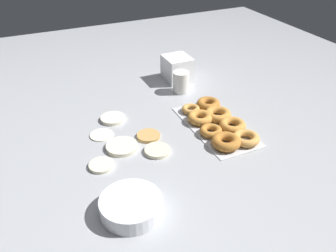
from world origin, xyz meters
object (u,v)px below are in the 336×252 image
pancake_4 (122,147)px  container_stack (177,69)px  pancake_2 (101,165)px  pancake_3 (113,118)px  paper_cup (181,82)px  donut_tray (218,123)px  pancake_0 (101,134)px  batter_bowl (131,206)px  pancake_1 (157,151)px  pancake_5 (149,136)px

pancake_4 → container_stack: container_stack is taller
pancake_2 → pancake_3: pancake_3 is taller
container_stack → paper_cup: size_ratio=1.37×
donut_tray → container_stack: container_stack is taller
donut_tray → container_stack: bearing=-5.6°
donut_tray → pancake_0: bearing=72.7°
pancake_3 → pancake_4: same height
batter_bowl → container_stack: 0.94m
batter_bowl → pancake_0: bearing=-4.0°
pancake_1 → pancake_3: size_ratio=0.93×
pancake_4 → paper_cup: (0.32, -0.41, 0.04)m
pancake_2 → paper_cup: bearing=-51.9°
pancake_1 → pancake_3: bearing=15.9°
batter_bowl → container_stack: size_ratio=1.34×
batter_bowl → pancake_3: bearing=-11.4°
pancake_3 → paper_cup: bearing=-73.1°
pancake_0 → batter_bowl: batter_bowl is taller
pancake_4 → pancake_5: size_ratio=1.30×
pancake_0 → pancake_3: (0.09, -0.08, 0.00)m
donut_tray → paper_cup: (0.35, -0.00, 0.03)m
donut_tray → pancake_4: bearing=86.5°
pancake_0 → pancake_5: pancake_5 is taller
pancake_2 → pancake_4: bearing=-53.6°
batter_bowl → container_stack: (0.77, -0.53, 0.04)m
pancake_4 → container_stack: bearing=-44.7°
pancake_5 → donut_tray: 0.29m
donut_tray → pancake_5: bearing=79.7°
pancake_3 → container_stack: (0.24, -0.42, 0.05)m
pancake_0 → pancake_4: (-0.12, -0.05, 0.00)m
pancake_0 → pancake_1: bearing=-140.8°
paper_cup → batter_bowl: bearing=143.1°
pancake_0 → pancake_5: size_ratio=1.00×
pancake_1 → pancake_4: pancake_4 is taller
donut_tray → batter_bowl: 0.56m
container_stack → paper_cup: (-0.13, 0.04, -0.01)m
donut_tray → batter_bowl: bearing=121.7°
pancake_5 → pancake_3: bearing=26.1°
pancake_1 → donut_tray: donut_tray is taller
container_stack → donut_tray: bearing=174.4°
batter_bowl → paper_cup: 0.81m
pancake_2 → donut_tray: (0.05, -0.50, 0.01)m
pancake_5 → container_stack: (0.43, -0.33, 0.06)m
pancake_5 → donut_tray: size_ratio=0.22×
paper_cup → pancake_2: bearing=128.1°
pancake_3 → batter_bowl: size_ratio=0.55×
pancake_5 → container_stack: 0.54m
paper_cup → container_stack: bearing=-18.2°
batter_bowl → container_stack: container_stack is taller
pancake_4 → container_stack: (0.45, -0.45, 0.05)m
pancake_2 → container_stack: (0.53, -0.55, 0.06)m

